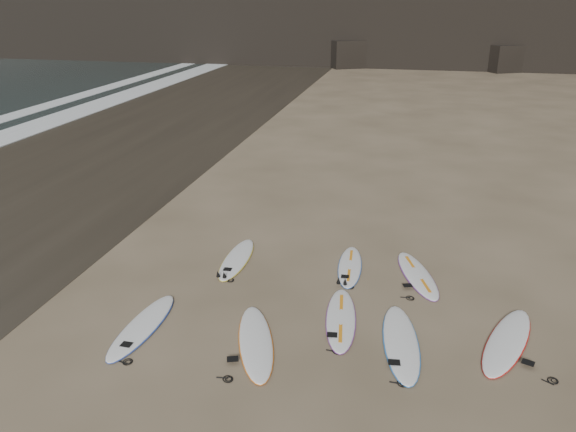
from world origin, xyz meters
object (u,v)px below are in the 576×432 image
at_px(surfboard_3, 401,342).
at_px(surfboard_7, 417,275).
at_px(surfboard_0, 142,326).
at_px(surfboard_1, 256,341).
at_px(surfboard_5, 237,259).
at_px(surfboard_6, 350,266).
at_px(surfboard_4, 507,341).
at_px(surfboard_2, 341,318).

bearing_deg(surfboard_3, surfboard_7, 76.99).
xyz_separation_m(surfboard_0, surfboard_1, (2.46, -0.02, 0.00)).
distance_m(surfboard_1, surfboard_5, 3.82).
xyz_separation_m(surfboard_3, surfboard_6, (-1.39, 3.12, -0.01)).
distance_m(surfboard_4, surfboard_6, 4.34).
height_order(surfboard_1, surfboard_5, surfboard_1).
relative_size(surfboard_1, surfboard_5, 1.07).
xyz_separation_m(surfboard_0, surfboard_3, (5.29, 0.59, 0.00)).
xyz_separation_m(surfboard_6, surfboard_7, (1.68, -0.11, 0.00)).
bearing_deg(surfboard_7, surfboard_4, -72.76).
bearing_deg(surfboard_0, surfboard_1, 1.58).
height_order(surfboard_3, surfboard_7, surfboard_3).
distance_m(surfboard_0, surfboard_6, 5.39).
bearing_deg(surfboard_0, surfboard_6, 45.75).
xyz_separation_m(surfboard_5, surfboard_7, (4.62, 0.12, 0.00)).
distance_m(surfboard_0, surfboard_3, 5.32).
height_order(surfboard_3, surfboard_4, same).
bearing_deg(surfboard_2, surfboard_1, -148.42).
relative_size(surfboard_1, surfboard_7, 1.04).
height_order(surfboard_6, surfboard_7, surfboard_7).
xyz_separation_m(surfboard_2, surfboard_7, (1.58, 2.41, 0.00)).
distance_m(surfboard_2, surfboard_3, 1.42).
height_order(surfboard_3, surfboard_5, surfboard_3).
relative_size(surfboard_1, surfboard_2, 1.05).
height_order(surfboard_2, surfboard_6, surfboard_2).
bearing_deg(surfboard_7, surfboard_2, -141.21).
bearing_deg(surfboard_7, surfboard_5, 163.37).
xyz_separation_m(surfboard_3, surfboard_4, (2.07, 0.50, 0.00)).
relative_size(surfboard_3, surfboard_7, 1.07).
distance_m(surfboard_2, surfboard_7, 2.88).
bearing_deg(surfboard_4, surfboard_7, 145.48).
relative_size(surfboard_4, surfboard_5, 1.10).
xyz_separation_m(surfboard_4, surfboard_6, (-3.46, 2.62, -0.01)).
bearing_deg(surfboard_1, surfboard_3, -7.16).
relative_size(surfboard_0, surfboard_3, 0.95).
distance_m(surfboard_0, surfboard_4, 7.44).
bearing_deg(surfboard_2, surfboard_0, -170.12).
bearing_deg(surfboard_2, surfboard_3, -31.85).
distance_m(surfboard_2, surfboard_6, 2.52).
xyz_separation_m(surfboard_0, surfboard_4, (7.36, 1.09, 0.00)).
height_order(surfboard_0, surfboard_7, surfboard_0).
height_order(surfboard_4, surfboard_5, surfboard_4).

